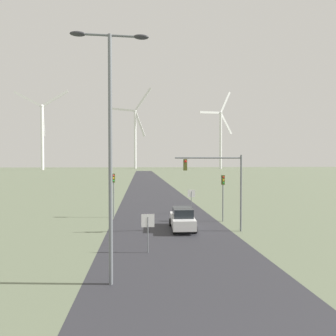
% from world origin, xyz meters
% --- Properties ---
extents(road_surface, '(10.00, 240.00, 0.01)m').
position_xyz_m(road_surface, '(0.00, 48.00, 0.00)').
color(road_surface, '#2D2D33').
rests_on(road_surface, ground).
extents(streetlamp, '(3.50, 0.32, 11.40)m').
position_xyz_m(streetlamp, '(-3.68, 8.16, 7.04)').
color(streetlamp, slate).
rests_on(streetlamp, ground).
extents(stop_sign_near, '(0.81, 0.07, 2.41)m').
position_xyz_m(stop_sign_near, '(-1.88, 12.15, 1.68)').
color(stop_sign_near, slate).
rests_on(stop_sign_near, ground).
extents(stop_sign_far, '(0.81, 0.07, 2.63)m').
position_xyz_m(stop_sign_far, '(3.17, 23.91, 1.84)').
color(stop_sign_far, slate).
rests_on(stop_sign_far, ground).
extents(traffic_light_post_near_left, '(0.28, 0.34, 4.45)m').
position_xyz_m(traffic_light_post_near_left, '(-5.02, 22.95, 3.25)').
color(traffic_light_post_near_left, slate).
rests_on(traffic_light_post_near_left, ground).
extents(traffic_light_post_near_right, '(0.28, 0.34, 4.39)m').
position_xyz_m(traffic_light_post_near_right, '(5.43, 20.03, 3.20)').
color(traffic_light_post_near_right, slate).
rests_on(traffic_light_post_near_right, ground).
extents(traffic_light_mast_overhead, '(5.46, 0.35, 6.20)m').
position_xyz_m(traffic_light_mast_overhead, '(3.89, 16.47, 4.49)').
color(traffic_light_mast_overhead, slate).
rests_on(traffic_light_mast_overhead, ground).
extents(car_approaching, '(2.02, 4.19, 1.83)m').
position_xyz_m(car_approaching, '(1.14, 17.47, 0.91)').
color(car_approaching, white).
rests_on(car_approaching, ground).
extents(wind_turbine_far_left, '(39.58, 2.60, 60.50)m').
position_xyz_m(wind_turbine_far_left, '(-75.58, 202.14, 29.76)').
color(wind_turbine_far_left, white).
rests_on(wind_turbine_far_left, ground).
extents(wind_turbine_left, '(36.73, 17.28, 71.31)m').
position_xyz_m(wind_turbine_left, '(-6.75, 232.70, 32.19)').
color(wind_turbine_left, white).
rests_on(wind_turbine_left, ground).
extents(wind_turbine_center, '(31.81, 11.50, 67.82)m').
position_xyz_m(wind_turbine_center, '(67.13, 217.39, 30.02)').
color(wind_turbine_center, white).
rests_on(wind_turbine_center, ground).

